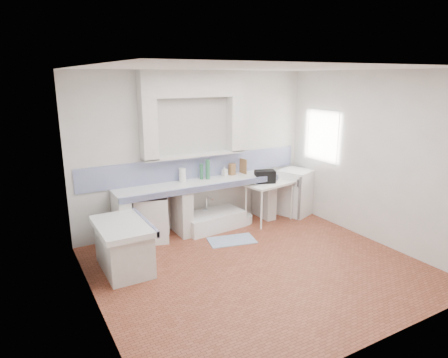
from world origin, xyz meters
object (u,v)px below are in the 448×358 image
stove (150,218)px  fridge (295,192)px  sink (212,221)px  side_table (269,202)px

stove → fridge: (2.98, -0.15, 0.07)m
stove → sink: bearing=13.6°
sink → side_table: (1.11, -0.22, 0.25)m
sink → side_table: side_table is taller
fridge → sink: bearing=154.8°
side_table → sink: bearing=158.8°
sink → stove: bearing=173.2°
stove → side_table: size_ratio=0.84×
sink → fridge: (1.82, -0.12, 0.32)m
side_table → fridge: fridge is taller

